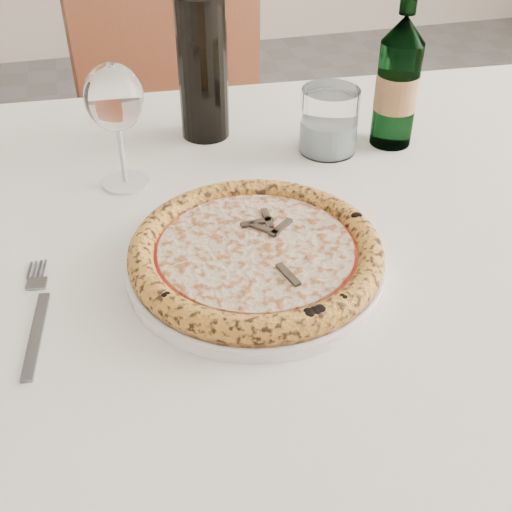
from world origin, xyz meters
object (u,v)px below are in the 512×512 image
at_px(wine_glass, 115,101).
at_px(wine_bottle, 202,53).
at_px(beer_bottle, 398,82).
at_px(dining_table, 237,274).
at_px(pizza, 256,252).
at_px(plate, 256,264).
at_px(chair_far, 192,129).
at_px(tumbler, 329,125).

bearing_deg(wine_glass, wine_bottle, 41.31).
relative_size(beer_bottle, wine_bottle, 0.80).
distance_m(dining_table, pizza, 0.15).
distance_m(dining_table, wine_glass, 0.28).
bearing_deg(beer_bottle, plate, -137.96).
bearing_deg(pizza, dining_table, 90.00).
relative_size(chair_far, beer_bottle, 3.80).
xyz_separation_m(dining_table, tumbler, (0.18, 0.16, 0.13)).
relative_size(chair_far, wine_glass, 5.38).
xyz_separation_m(pizza, tumbler, (0.18, 0.26, 0.02)).
bearing_deg(chair_far, pizza, -94.45).
height_order(pizza, tumbler, tumbler).
bearing_deg(wine_glass, beer_bottle, 2.86).
height_order(tumbler, beer_bottle, beer_bottle).
xyz_separation_m(wine_glass, beer_bottle, (0.41, 0.02, -0.03)).
distance_m(chair_far, wine_glass, 0.72).
bearing_deg(chair_far, wine_glass, -107.60).
xyz_separation_m(wine_glass, tumbler, (0.31, 0.02, -0.08)).
relative_size(dining_table, tumbler, 16.22).
bearing_deg(chair_far, tumbler, -78.68).
height_order(wine_glass, beer_bottle, beer_bottle).
height_order(pizza, wine_glass, wine_glass).
bearing_deg(pizza, wine_bottle, 87.85).
xyz_separation_m(chair_far, tumbler, (0.12, -0.58, 0.26)).
relative_size(tumbler, wine_bottle, 0.32).
height_order(dining_table, beer_bottle, beer_bottle).
xyz_separation_m(tumbler, beer_bottle, (0.10, -0.00, 0.06)).
height_order(pizza, beer_bottle, beer_bottle).
bearing_deg(tumbler, chair_far, 101.32).
bearing_deg(pizza, beer_bottle, 42.04).
xyz_separation_m(pizza, beer_bottle, (0.28, 0.26, 0.07)).
xyz_separation_m(chair_far, wine_bottle, (-0.05, -0.48, 0.35)).
height_order(plate, beer_bottle, beer_bottle).
bearing_deg(chair_far, wine_bottle, -96.17).
xyz_separation_m(beer_bottle, wine_bottle, (-0.27, 0.10, 0.03)).
xyz_separation_m(pizza, wine_glass, (-0.13, 0.24, 0.10)).
height_order(chair_far, wine_glass, chair_far).
bearing_deg(plate, chair_far, 85.55).
relative_size(chair_far, pizza, 3.20).
bearing_deg(beer_bottle, chair_far, 110.65).
bearing_deg(wine_glass, tumbler, 4.07).
bearing_deg(wine_glass, pizza, -61.96).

